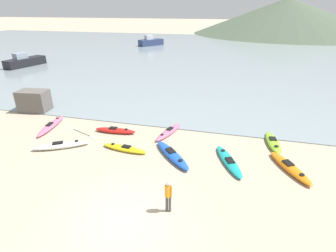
{
  "coord_description": "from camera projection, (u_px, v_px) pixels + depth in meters",
  "views": [
    {
      "loc": [
        3.78,
        -7.45,
        7.89
      ],
      "look_at": [
        -0.27,
        8.3,
        0.5
      ],
      "focal_mm": 28.0,
      "sensor_mm": 36.0,
      "label": 1
    }
  ],
  "objects": [
    {
      "name": "ground_plane",
      "position": [
        124.0,
        219.0,
        10.7
      ],
      "size": [
        400.0,
        400.0,
        0.0
      ],
      "primitive_type": "plane",
      "color": "tan"
    },
    {
      "name": "bay_water",
      "position": [
        216.0,
        53.0,
        49.45
      ],
      "size": [
        160.0,
        70.0,
        0.06
      ],
      "primitive_type": "cube",
      "color": "gray",
      "rests_on": "ground_plane"
    },
    {
      "name": "far_hill_left",
      "position": [
        287.0,
        16.0,
        82.5
      ],
      "size": [
        57.99,
        57.99,
        10.74
      ],
      "primitive_type": "cone",
      "color": "#4C5B47",
      "rests_on": "ground_plane"
    },
    {
      "name": "kayak_on_sand_0",
      "position": [
        51.0,
        125.0,
        18.75
      ],
      "size": [
        1.11,
        3.62,
        0.38
      ],
      "color": "#E5668C",
      "rests_on": "ground_plane"
    },
    {
      "name": "kayak_on_sand_1",
      "position": [
        229.0,
        161.0,
        14.49
      ],
      "size": [
        1.96,
        3.38,
        0.32
      ],
      "color": "teal",
      "rests_on": "ground_plane"
    },
    {
      "name": "kayak_on_sand_2",
      "position": [
        273.0,
        142.0,
        16.43
      ],
      "size": [
        1.05,
        3.0,
        0.38
      ],
      "color": "#8CCC2D",
      "rests_on": "ground_plane"
    },
    {
      "name": "kayak_on_sand_3",
      "position": [
        115.0,
        130.0,
        18.0
      ],
      "size": [
        2.9,
        0.77,
        0.38
      ],
      "color": "red",
      "rests_on": "ground_plane"
    },
    {
      "name": "kayak_on_sand_4",
      "position": [
        61.0,
        145.0,
        16.03
      ],
      "size": [
        3.21,
        2.18,
        0.41
      ],
      "color": "white",
      "rests_on": "ground_plane"
    },
    {
      "name": "kayak_on_sand_5",
      "position": [
        172.0,
        155.0,
        15.05
      ],
      "size": [
        2.89,
        3.16,
        0.39
      ],
      "color": "blue",
      "rests_on": "ground_plane"
    },
    {
      "name": "kayak_on_sand_6",
      "position": [
        290.0,
        167.0,
        13.85
      ],
      "size": [
        2.14,
        3.25,
        0.37
      ],
      "color": "orange",
      "rests_on": "ground_plane"
    },
    {
      "name": "kayak_on_sand_7",
      "position": [
        125.0,
        148.0,
        15.77
      ],
      "size": [
        2.95,
        0.93,
        0.33
      ],
      "color": "yellow",
      "rests_on": "ground_plane"
    },
    {
      "name": "kayak_on_sand_8",
      "position": [
        169.0,
        132.0,
        17.84
      ],
      "size": [
        1.43,
        3.13,
        0.35
      ],
      "color": "#E5668C",
      "rests_on": "ground_plane"
    },
    {
      "name": "person_near_foreground",
      "position": [
        168.0,
        194.0,
        10.77
      ],
      "size": [
        0.31,
        0.27,
        1.52
      ],
      "color": "#4C4C4C",
      "rests_on": "ground_plane"
    },
    {
      "name": "moored_boat_0",
      "position": [
        151.0,
        42.0,
        58.45
      ],
      "size": [
        4.91,
        5.73,
        2.25
      ],
      "color": "navy",
      "rests_on": "bay_water"
    },
    {
      "name": "moored_boat_1",
      "position": [
        25.0,
        61.0,
        37.86
      ],
      "size": [
        2.96,
        6.05,
        1.96
      ],
      "color": "black",
      "rests_on": "bay_water"
    },
    {
      "name": "loose_paddle",
      "position": [
        82.0,
        133.0,
        18.03
      ],
      "size": [
        2.64,
        1.21,
        0.03
      ],
      "color": "black",
      "rests_on": "ground_plane"
    },
    {
      "name": "shoreline_rock",
      "position": [
        34.0,
        101.0,
        21.5
      ],
      "size": [
        2.49,
        1.74,
        1.75
      ],
      "primitive_type": "cube",
      "rotation": [
        0.0,
        0.0,
        0.12
      ],
      "color": "#605B56",
      "rests_on": "ground_plane"
    }
  ]
}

